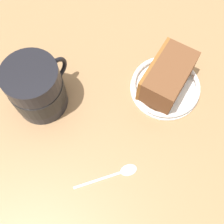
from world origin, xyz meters
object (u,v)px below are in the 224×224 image
small_plate (165,87)px  tea_mug (37,89)px  cake_slice (167,77)px  teaspoon (119,173)px

small_plate → tea_mug: tea_mug is taller
cake_slice → tea_mug: bearing=-3.1°
small_plate → cake_slice: 3.34cm
cake_slice → tea_mug: (23.42, -1.27, 1.05)cm
tea_mug → teaspoon: 20.51cm
cake_slice → tea_mug: size_ratio=1.18×
small_plate → cake_slice: (0.21, -0.18, 3.33)cm
cake_slice → teaspoon: 19.23cm
small_plate → teaspoon: small_plate is taller
tea_mug → teaspoon: (-11.76, 16.07, -4.89)cm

